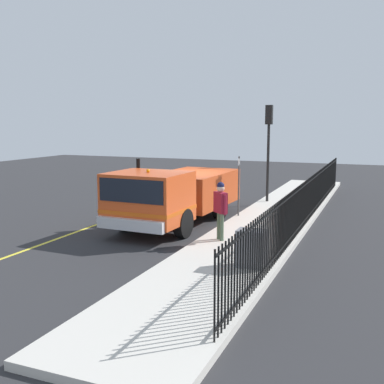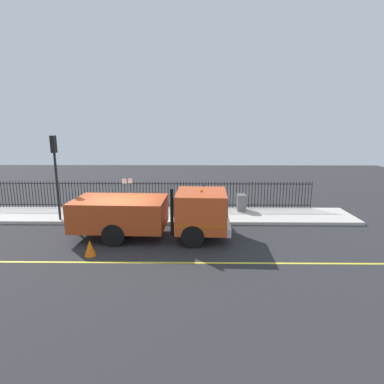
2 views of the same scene
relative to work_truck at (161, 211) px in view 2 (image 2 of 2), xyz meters
The scene contains 10 objects.
ground_plane 2.19m from the work_truck, 93.12° to the left, with size 52.28×52.28×0.00m, color #2B2B2D.
sidewalk_slab 3.86m from the work_truck, 29.47° to the left, with size 2.89×23.76×0.17m, color beige.
lane_marking 3.44m from the work_truck, 145.74° to the left, with size 0.12×21.39×0.01m, color yellow.
work_truck is the anchor object (origin of this frame).
worker_standing 3.11m from the work_truck, 38.03° to the right, with size 0.52×0.51×1.78m.
iron_fence 4.88m from the work_truck, 21.86° to the left, with size 0.04×20.24×1.58m.
traffic_light_near 6.23m from the work_truck, 68.57° to the left, with size 0.31×0.23×4.29m.
utility_cabinet 5.80m from the work_truck, 45.84° to the right, with size 0.71×0.48×0.94m, color slate.
traffic_cone 3.39m from the work_truck, 129.05° to the left, with size 0.44×0.44×0.63m, color orange.
street_sign 2.68m from the work_truck, 44.62° to the left, with size 0.14×0.49×2.27m.
Camera 2 is at (-13.21, -3.35, 4.94)m, focal length 29.20 mm.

